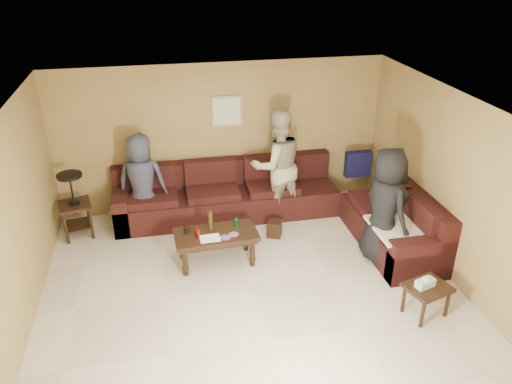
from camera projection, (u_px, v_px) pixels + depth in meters
room at (250, 176)px, 6.00m from camera, size 5.60×5.50×2.50m
sectional_sofa at (282, 208)px, 8.08m from camera, size 4.65×2.90×0.97m
coffee_table at (216, 237)px, 7.10m from camera, size 1.20×0.63×0.77m
end_table_left at (74, 204)px, 7.70m from camera, size 0.55×0.55×1.07m
side_table_right at (427, 290)px, 6.10m from camera, size 0.62×0.55×0.57m
waste_bin at (274, 228)px, 7.88m from camera, size 0.28×0.28×0.26m
wall_art at (227, 111)px, 8.17m from camera, size 0.52×0.04×0.52m
person_left at (142, 182)px, 7.88m from camera, size 0.86×0.66×1.58m
person_middle at (277, 165)px, 8.10m from camera, size 1.01×0.85×1.87m
person_right at (385, 206)px, 6.98m from camera, size 0.70×0.94×1.74m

